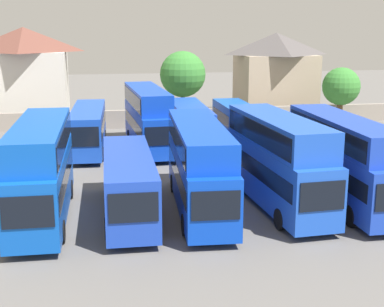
{
  "coord_description": "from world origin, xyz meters",
  "views": [
    {
      "loc": [
        -5.49,
        -28.71,
        10.14
      ],
      "look_at": [
        0.0,
        3.0,
        2.56
      ],
      "focal_mm": 51.47,
      "sensor_mm": 36.0,
      "label": 1
    }
  ],
  "objects_px": {
    "house_terrace_left": "(26,74)",
    "bus_7": "(148,115)",
    "bus_4": "(278,157)",
    "bus_3": "(199,163)",
    "bus_8": "(190,124)",
    "bus_9": "(240,124)",
    "bus_1": "(41,166)",
    "house_terrace_centre": "(275,73)",
    "tree_behind_wall": "(183,74)",
    "bus_5": "(343,156)",
    "bus_2": "(128,182)",
    "bus_6": "(88,127)",
    "tree_left_of_lot": "(341,87)"
  },
  "relations": [
    {
      "from": "bus_1",
      "to": "tree_left_of_lot",
      "type": "bearing_deg",
      "value": 131.56
    },
    {
      "from": "bus_1",
      "to": "bus_8",
      "type": "relative_size",
      "value": 1.08
    },
    {
      "from": "bus_4",
      "to": "bus_5",
      "type": "height_order",
      "value": "bus_4"
    },
    {
      "from": "bus_8",
      "to": "house_terrace_left",
      "type": "xyz_separation_m",
      "value": [
        -14.96,
        16.04,
        3.01
      ]
    },
    {
      "from": "bus_6",
      "to": "bus_8",
      "type": "xyz_separation_m",
      "value": [
        8.38,
        0.24,
        0.0
      ]
    },
    {
      "from": "house_terrace_centre",
      "to": "tree_behind_wall",
      "type": "xyz_separation_m",
      "value": [
        -11.24,
        -3.52,
        0.34
      ]
    },
    {
      "from": "bus_7",
      "to": "house_terrace_left",
      "type": "xyz_separation_m",
      "value": [
        -11.39,
        16.41,
        2.17
      ]
    },
    {
      "from": "bus_5",
      "to": "bus_8",
      "type": "distance_m",
      "value": 17.33
    },
    {
      "from": "bus_8",
      "to": "house_terrace_left",
      "type": "distance_m",
      "value": 22.14
    },
    {
      "from": "house_terrace_left",
      "to": "tree_left_of_lot",
      "type": "relative_size",
      "value": 1.67
    },
    {
      "from": "bus_5",
      "to": "bus_8",
      "type": "xyz_separation_m",
      "value": [
        -6.17,
        16.18,
        -0.78
      ]
    },
    {
      "from": "bus_3",
      "to": "tree_behind_wall",
      "type": "bearing_deg",
      "value": 176.31
    },
    {
      "from": "bus_7",
      "to": "bus_2",
      "type": "bearing_deg",
      "value": -12.39
    },
    {
      "from": "house_terrace_left",
      "to": "bus_3",
      "type": "bearing_deg",
      "value": -68.3
    },
    {
      "from": "bus_6",
      "to": "bus_7",
      "type": "relative_size",
      "value": 0.98
    },
    {
      "from": "bus_4",
      "to": "bus_9",
      "type": "bearing_deg",
      "value": 169.14
    },
    {
      "from": "bus_5",
      "to": "bus_4",
      "type": "bearing_deg",
      "value": -88.53
    },
    {
      "from": "bus_1",
      "to": "bus_6",
      "type": "distance_m",
      "value": 15.94
    },
    {
      "from": "bus_3",
      "to": "bus_9",
      "type": "relative_size",
      "value": 1.06
    },
    {
      "from": "bus_9",
      "to": "house_terrace_centre",
      "type": "relative_size",
      "value": 1.21
    },
    {
      "from": "bus_6",
      "to": "bus_8",
      "type": "height_order",
      "value": "same"
    },
    {
      "from": "bus_2",
      "to": "bus_9",
      "type": "relative_size",
      "value": 0.95
    },
    {
      "from": "bus_8",
      "to": "bus_6",
      "type": "bearing_deg",
      "value": -87.33
    },
    {
      "from": "bus_4",
      "to": "bus_7",
      "type": "bearing_deg",
      "value": -163.44
    },
    {
      "from": "bus_4",
      "to": "tree_behind_wall",
      "type": "bearing_deg",
      "value": 178.33
    },
    {
      "from": "bus_6",
      "to": "bus_8",
      "type": "distance_m",
      "value": 8.38
    },
    {
      "from": "bus_2",
      "to": "bus_8",
      "type": "height_order",
      "value": "bus_8"
    },
    {
      "from": "bus_4",
      "to": "bus_9",
      "type": "distance_m",
      "value": 16.13
    },
    {
      "from": "bus_1",
      "to": "bus_4",
      "type": "distance_m",
      "value": 12.88
    },
    {
      "from": "house_terrace_left",
      "to": "bus_7",
      "type": "bearing_deg",
      "value": -55.23
    },
    {
      "from": "bus_9",
      "to": "bus_1",
      "type": "bearing_deg",
      "value": -43.6
    },
    {
      "from": "bus_4",
      "to": "bus_6",
      "type": "relative_size",
      "value": 0.97
    },
    {
      "from": "bus_2",
      "to": "bus_4",
      "type": "relative_size",
      "value": 0.97
    },
    {
      "from": "bus_7",
      "to": "bus_5",
      "type": "bearing_deg",
      "value": 28.23
    },
    {
      "from": "house_terrace_left",
      "to": "bus_2",
      "type": "bearing_deg",
      "value": -74.73
    },
    {
      "from": "bus_6",
      "to": "tree_behind_wall",
      "type": "relative_size",
      "value": 1.51
    },
    {
      "from": "bus_5",
      "to": "bus_9",
      "type": "xyz_separation_m",
      "value": [
        -1.87,
        15.89,
        -0.87
      ]
    },
    {
      "from": "bus_7",
      "to": "tree_behind_wall",
      "type": "bearing_deg",
      "value": 155.38
    },
    {
      "from": "bus_5",
      "to": "house_terrace_left",
      "type": "relative_size",
      "value": 1.2
    },
    {
      "from": "bus_1",
      "to": "tree_behind_wall",
      "type": "height_order",
      "value": "tree_behind_wall"
    },
    {
      "from": "bus_1",
      "to": "tree_behind_wall",
      "type": "bearing_deg",
      "value": 157.92
    },
    {
      "from": "bus_2",
      "to": "tree_behind_wall",
      "type": "distance_m",
      "value": 29.7
    },
    {
      "from": "bus_6",
      "to": "tree_behind_wall",
      "type": "height_order",
      "value": "tree_behind_wall"
    },
    {
      "from": "bus_1",
      "to": "bus_3",
      "type": "bearing_deg",
      "value": 90.4
    },
    {
      "from": "bus_1",
      "to": "bus_4",
      "type": "bearing_deg",
      "value": 89.64
    },
    {
      "from": "bus_2",
      "to": "bus_4",
      "type": "bearing_deg",
      "value": 91.81
    },
    {
      "from": "bus_8",
      "to": "bus_9",
      "type": "xyz_separation_m",
      "value": [
        4.3,
        -0.29,
        -0.09
      ]
    },
    {
      "from": "bus_8",
      "to": "bus_9",
      "type": "distance_m",
      "value": 4.31
    },
    {
      "from": "bus_4",
      "to": "bus_7",
      "type": "distance_m",
      "value": 16.93
    },
    {
      "from": "bus_1",
      "to": "tree_left_of_lot",
      "type": "xyz_separation_m",
      "value": [
        27.52,
        23.68,
        1.05
      ]
    }
  ]
}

